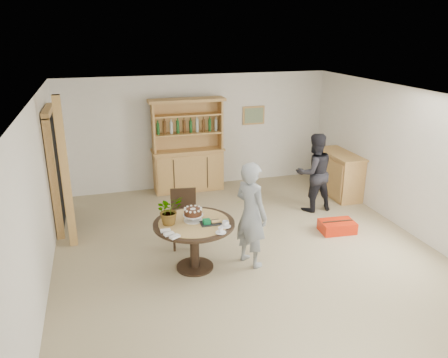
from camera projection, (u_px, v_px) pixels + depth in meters
ground at (249, 256)px, 6.97m from camera, size 7.00×7.00×0.00m
room_shell at (252, 151)px, 6.40m from camera, size 6.04×7.04×2.52m
doorway at (54, 169)px, 7.64m from camera, size 0.13×1.10×2.18m
pine_post at (65, 174)px, 6.93m from camera, size 0.12×0.12×2.50m
hutch at (188, 160)px, 9.60m from camera, size 1.62×0.54×2.04m
sideboard at (339, 174)px, 9.36m from camera, size 0.54×1.26×0.94m
dining_table at (194, 232)px, 6.43m from camera, size 1.20×1.20×0.76m
dining_chair at (184, 214)px, 7.21m from camera, size 0.48×0.48×0.95m
birthday_cake at (193, 213)px, 6.39m from camera, size 0.30×0.30×0.20m
flower_vase at (169, 210)px, 6.26m from camera, size 0.47×0.44×0.42m
gift_tray at (210, 222)px, 6.32m from camera, size 0.30×0.20×0.08m
coffee_cup_a at (226, 224)px, 6.22m from camera, size 0.15×0.15×0.09m
coffee_cup_b at (221, 230)px, 6.04m from camera, size 0.15×0.15×0.08m
napkins at (170, 234)px, 5.98m from camera, size 0.24×0.33×0.03m
teen_boy at (251, 214)px, 6.50m from camera, size 0.60×0.70×1.63m
adult_person at (314, 172)px, 8.49m from camera, size 0.77×0.61×1.56m
red_suitcase at (337, 227)px, 7.76m from camera, size 0.63×0.45×0.21m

